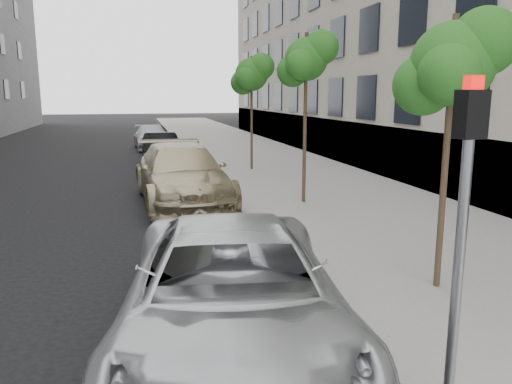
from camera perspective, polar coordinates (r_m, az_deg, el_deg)
name	(u,v)px	position (r m, az deg, el deg)	size (l,w,h in m)	color
ground	(266,368)	(6.16, 1.16, -19.50)	(160.00, 160.00, 0.00)	black
sidewalk	(234,147)	(29.82, -2.59, 5.21)	(6.40, 72.00, 0.14)	gray
curb	(181,148)	(29.39, -8.60, 5.01)	(0.15, 72.00, 0.14)	#9E9B93
tree_near	(454,64)	(8.07, 21.71, 13.44)	(1.60, 1.40, 4.22)	#38281C
tree_mid	(307,60)	(13.93, 5.86, 14.81)	(1.55, 1.35, 4.68)	#38281C
tree_far	(252,75)	(20.16, -0.44, 13.27)	(1.66, 1.46, 4.57)	#38281C
signal_pole	(463,210)	(4.85, 22.59, -1.96)	(0.25, 0.20, 3.15)	#939699
minivan	(233,295)	(6.08, -2.67, -11.64)	(2.60, 5.63, 1.57)	silver
suv	(182,175)	(14.60, -8.48, 1.99)	(2.38, 5.85, 1.70)	tan
sedan_blue	(163,158)	(19.99, -10.55, 3.80)	(1.54, 3.83, 1.31)	#0F1433
sedan_black	(162,146)	(24.89, -10.66, 5.18)	(1.36, 3.89, 1.28)	black
sedan_rear	(152,137)	(29.70, -11.84, 6.13)	(1.88, 4.61, 1.34)	#ACB0B4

